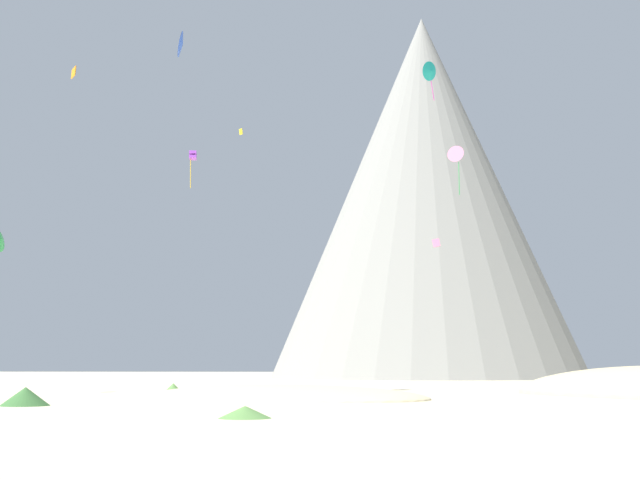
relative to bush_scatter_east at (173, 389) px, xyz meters
The scene contains 15 objects.
ground_plane 23.43m from the bush_scatter_east, 58.71° to the right, with size 400.00×400.00×0.00m, color beige.
dune_foreground_left 8.30m from the bush_scatter_east, 20.90° to the right, with size 12.93×19.98×1.62m, color beige.
bush_scatter_east is the anchor object (origin of this frame).
bush_near_right 30.86m from the bush_scatter_east, ahead, with size 1.51×1.51×1.03m, color #386633.
bush_mid_center 25.03m from the bush_scatter_east, 70.32° to the right, with size 2.10×2.10×0.48m, color #568442.
bush_low_patch 14.97m from the bush_scatter_east, 106.28° to the right, with size 2.50×2.50×0.94m, color #386633.
rock_massif 87.02m from the bush_scatter_east, 73.92° to the left, with size 63.80×63.80×59.81m.
kite_orange_mid 24.54m from the bush_scatter_east, 169.45° to the left, with size 0.52×0.71×0.91m.
kite_rainbow_low 32.27m from the bush_scatter_east, 48.59° to the left, with size 0.79×0.39×0.90m.
kite_yellow_high 47.89m from the bush_scatter_east, 92.63° to the left, with size 0.50×0.54×0.71m.
kite_pink_mid 46.23m from the bush_scatter_east, 55.00° to the left, with size 1.87×1.13×5.37m.
kite_violet_mid 36.13m from the bush_scatter_east, 100.39° to the left, with size 0.83×0.87×3.92m.
kite_teal_high 46.20m from the bush_scatter_east, 54.16° to the left, with size 1.93×1.89×4.17m.
kite_green_low 17.42m from the bush_scatter_east, behind, with size 0.96×1.91×1.87m.
kite_blue_mid 25.55m from the bush_scatter_east, 103.73° to the left, with size 0.88×2.06×2.00m.
Camera 1 is at (1.22, -36.66, 2.08)m, focal length 47.18 mm.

